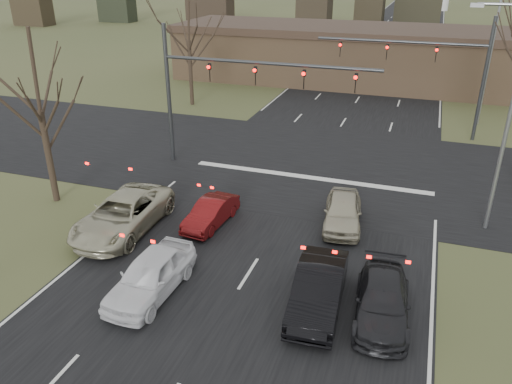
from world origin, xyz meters
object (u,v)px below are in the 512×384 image
at_px(car_charcoal_sedan, 382,301).
at_px(car_silver_ahead, 343,211).
at_px(streetlight_right_far, 489,47).
at_px(building, 392,57).
at_px(car_silver_suv, 123,214).
at_px(car_black_hatch, 318,289).
at_px(car_white_sedan, 151,275).
at_px(streetlight_right_near, 507,109).
at_px(car_red_ahead, 211,213).
at_px(mast_arm_near, 220,81).
at_px(mast_arm_far, 440,62).

relative_size(car_charcoal_sedan, car_silver_ahead, 1.07).
bearing_deg(streetlight_right_far, building, 123.65).
bearing_deg(car_charcoal_sedan, car_silver_ahead, 107.19).
height_order(streetlight_right_far, car_silver_suv, streetlight_right_far).
bearing_deg(building, car_silver_ahead, -88.58).
bearing_deg(car_black_hatch, car_white_sedan, -172.86).
distance_m(streetlight_right_near, car_red_ahead, 13.38).
relative_size(mast_arm_near, car_silver_suv, 2.09).
height_order(mast_arm_far, car_black_hatch, mast_arm_far).
height_order(streetlight_right_far, car_red_ahead, streetlight_right_far).
distance_m(mast_arm_far, car_charcoal_sedan, 21.38).
bearing_deg(car_white_sedan, car_charcoal_sedan, 11.07).
relative_size(mast_arm_far, streetlight_right_far, 1.11).
relative_size(streetlight_right_far, car_charcoal_sedan, 2.26).
height_order(mast_arm_near, streetlight_right_far, streetlight_right_far).
height_order(streetlight_right_far, car_white_sedan, streetlight_right_far).
height_order(streetlight_right_near, car_silver_suv, streetlight_right_near).
relative_size(car_silver_suv, car_silver_ahead, 1.39).
distance_m(building, streetlight_right_near, 28.97).
height_order(car_white_sedan, car_charcoal_sedan, car_white_sedan).
bearing_deg(mast_arm_near, streetlight_right_far, 43.89).
relative_size(streetlight_right_far, car_silver_suv, 1.73).
relative_size(building, car_red_ahead, 11.75).
height_order(car_silver_suv, car_black_hatch, car_silver_suv).
bearing_deg(mast_arm_far, streetlight_right_near, -78.53).
relative_size(car_white_sedan, car_red_ahead, 1.25).
bearing_deg(mast_arm_near, car_white_sedan, -79.48).
distance_m(car_white_sedan, car_charcoal_sedan, 8.24).
height_order(mast_arm_far, streetlight_right_far, streetlight_right_far).
bearing_deg(car_red_ahead, car_silver_ahead, 23.66).
bearing_deg(car_white_sedan, car_silver_suv, 135.15).
xyz_separation_m(car_black_hatch, car_charcoal_sedan, (2.17, 0.23, -0.12)).
relative_size(mast_arm_near, streetlight_right_near, 1.21).
relative_size(mast_arm_far, car_black_hatch, 2.39).
distance_m(car_silver_suv, car_silver_ahead, 9.96).
height_order(building, car_silver_suv, building).
bearing_deg(streetlight_right_far, car_silver_ahead, -109.23).
bearing_deg(mast_arm_far, building, 105.58).
xyz_separation_m(streetlight_right_near, streetlight_right_far, (0.50, 17.00, 0.00)).
distance_m(building, car_red_ahead, 32.24).
height_order(car_white_sedan, car_silver_ahead, car_white_sedan).
xyz_separation_m(mast_arm_far, car_red_ahead, (-9.18, -16.78, -4.42)).
height_order(building, car_charcoal_sedan, building).
xyz_separation_m(car_white_sedan, car_silver_ahead, (5.69, 7.42, -0.06)).
distance_m(building, streetlight_right_far, 13.53).
bearing_deg(building, car_silver_suv, -104.21).
relative_size(car_silver_suv, car_black_hatch, 1.25).
height_order(streetlight_right_far, car_black_hatch, streetlight_right_far).
relative_size(streetlight_right_near, car_red_ahead, 2.77).
relative_size(car_black_hatch, car_charcoal_sedan, 1.05).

